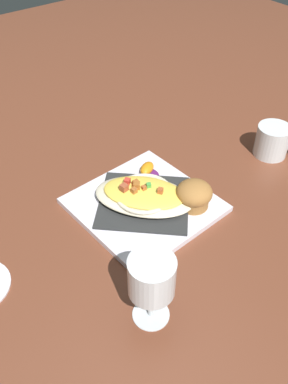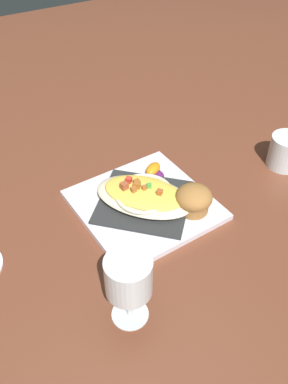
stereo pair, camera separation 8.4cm
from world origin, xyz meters
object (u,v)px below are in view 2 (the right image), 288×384
Objects in this scene: orange_garnish at (154,170)px; muffin at (194,199)px; gratin_dish at (144,195)px; coffee_mug at (286,153)px; stemmed_glass at (129,279)px; square_plate at (144,205)px.

muffin is at bearing 3.42° from orange_garnish.
gratin_dish is 0.36m from coffee_mug.
muffin is at bearing 121.99° from stemmed_glass.
orange_garnish is 0.36m from stemmed_glass.
orange_garnish is at bearing -111.46° from coffee_mug.
coffee_mug reaches higher than orange_garnish.
muffin is (0.07, 0.08, 0.04)m from square_plate.
square_plate is 0.11m from muffin.
coffee_mug is at bearing 83.37° from gratin_dish.
stemmed_glass is (0.21, -0.15, 0.09)m from square_plate.
gratin_dish is 0.10m from orange_garnish.
square_plate is 2.80× the size of coffee_mug.
square_plate is at bearing -96.61° from coffee_mug.
gratin_dish is 3.87× the size of orange_garnish.
square_plate is 1.11× the size of gratin_dish.
gratin_dish is (-0.00, -0.00, 0.03)m from square_plate.
coffee_mug is at bearing 108.21° from stemmed_glass.
square_plate is 0.10m from orange_garnish.
muffin is (0.07, 0.08, 0.01)m from gratin_dish.
gratin_dish is 3.19× the size of muffin.
orange_garnish is at bearing 142.44° from stemmed_glass.
square_plate is 3.53× the size of muffin.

